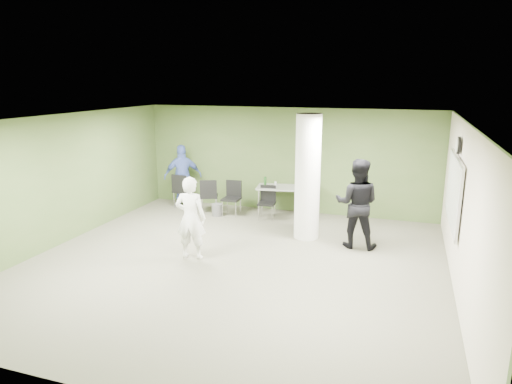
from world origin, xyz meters
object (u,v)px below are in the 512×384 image
(man_black, at_px, (357,204))
(man_blue, at_px, (183,176))
(woman_white, at_px, (191,218))
(chair_back_left, at_px, (182,188))
(folding_table, at_px, (287,189))

(man_black, distance_m, man_blue, 5.22)
(woman_white, height_order, man_black, man_black)
(woman_white, bearing_deg, chair_back_left, -67.38)
(chair_back_left, xyz_separation_m, man_blue, (-0.01, 0.10, 0.32))
(folding_table, xyz_separation_m, man_blue, (-2.97, -0.14, 0.16))
(chair_back_left, xyz_separation_m, man_black, (4.95, -1.54, 0.39))
(man_black, bearing_deg, woman_white, 28.57)
(folding_table, distance_m, man_blue, 2.98)
(folding_table, relative_size, chair_back_left, 1.77)
(chair_back_left, height_order, man_black, man_black)
(folding_table, bearing_deg, woman_white, -115.66)
(folding_table, height_order, man_black, man_black)
(chair_back_left, relative_size, man_blue, 0.55)
(chair_back_left, bearing_deg, woman_white, 123.76)
(chair_back_left, relative_size, woman_white, 0.58)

